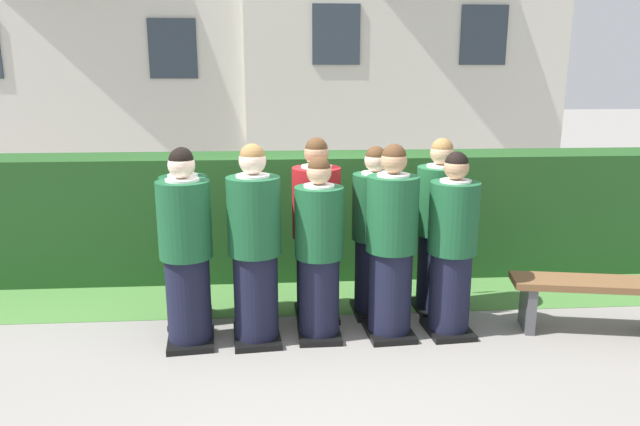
{
  "coord_description": "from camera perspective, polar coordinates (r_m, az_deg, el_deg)",
  "views": [
    {
      "loc": [
        -0.36,
        -4.72,
        2.25
      ],
      "look_at": [
        0.0,
        0.24,
        1.05
      ],
      "focal_mm": 33.13,
      "sensor_mm": 36.0,
      "label": 1
    }
  ],
  "objects": [
    {
      "name": "student_rear_row_1",
      "position": [
        5.4,
        -6.43,
        -2.53
      ],
      "size": [
        0.41,
        0.47,
        1.59
      ],
      "color": "black",
      "rests_on": "ground"
    },
    {
      "name": "student_rear_row_0",
      "position": [
        5.42,
        -12.79,
        -2.65
      ],
      "size": [
        0.42,
        0.49,
        1.61
      ],
      "color": "black",
      "rests_on": "ground"
    },
    {
      "name": "student_rear_row_3",
      "position": [
        5.49,
        5.25,
        -2.23
      ],
      "size": [
        0.41,
        0.51,
        1.6
      ],
      "color": "black",
      "rests_on": "ground"
    },
    {
      "name": "ground_plane",
      "position": [
        5.24,
        0.19,
        -11.85
      ],
      "size": [
        60.0,
        60.0,
        0.0
      ],
      "primitive_type": "plane",
      "color": "gray"
    },
    {
      "name": "student_front_row_1",
      "position": [
        4.92,
        -6.32,
        -3.59
      ],
      "size": [
        0.44,
        0.52,
        1.69
      ],
      "color": "black",
      "rests_on": "ground"
    },
    {
      "name": "hedge",
      "position": [
        6.62,
        -0.92,
        -0.16
      ],
      "size": [
        8.23,
        0.7,
        1.36
      ],
      "color": "#214C1E",
      "rests_on": "ground"
    },
    {
      "name": "school_building_annex",
      "position": [
        13.92,
        -20.71,
        17.64
      ],
      "size": [
        8.47,
        3.44,
        6.68
      ],
      "color": "beige",
      "rests_on": "ground"
    },
    {
      "name": "wooden_bench",
      "position": [
        5.73,
        24.95,
        -7.12
      ],
      "size": [
        1.44,
        0.61,
        0.48
      ],
      "color": "brown",
      "rests_on": "ground"
    },
    {
      "name": "student_front_row_4",
      "position": [
        5.17,
        12.62,
        -3.46
      ],
      "size": [
        0.42,
        0.52,
        1.61
      ],
      "color": "black",
      "rests_on": "ground"
    },
    {
      "name": "student_front_row_3",
      "position": [
        5.03,
        6.91,
        -3.28
      ],
      "size": [
        0.44,
        0.54,
        1.67
      ],
      "color": "black",
      "rests_on": "ground"
    },
    {
      "name": "lawn_strip",
      "position": [
        6.06,
        -0.46,
        -8.16
      ],
      "size": [
        8.23,
        0.9,
        0.01
      ],
      "primitive_type": "cube",
      "color": "#477A38",
      "rests_on": "ground"
    },
    {
      "name": "student_front_row_0",
      "position": [
        4.96,
        -12.79,
        -3.84
      ],
      "size": [
        0.43,
        0.54,
        1.66
      ],
      "color": "black",
      "rests_on": "ground"
    },
    {
      "name": "school_building_main",
      "position": [
        13.63,
        7.01,
        18.22
      ],
      "size": [
        6.66,
        3.96,
        6.58
      ],
      "color": "beige",
      "rests_on": "ground"
    },
    {
      "name": "student_in_red_blazer",
      "position": [
        5.38,
        -0.34,
        -2.04
      ],
      "size": [
        0.44,
        0.5,
        1.68
      ],
      "color": "black",
      "rests_on": "ground"
    },
    {
      "name": "student_rear_row_4",
      "position": [
        5.63,
        11.35,
        -1.7
      ],
      "size": [
        0.43,
        0.53,
        1.66
      ],
      "color": "black",
      "rests_on": "ground"
    },
    {
      "name": "student_front_row_2",
      "position": [
        4.98,
        -0.09,
        -3.97
      ],
      "size": [
        0.41,
        0.45,
        1.57
      ],
      "color": "black",
      "rests_on": "ground"
    }
  ]
}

